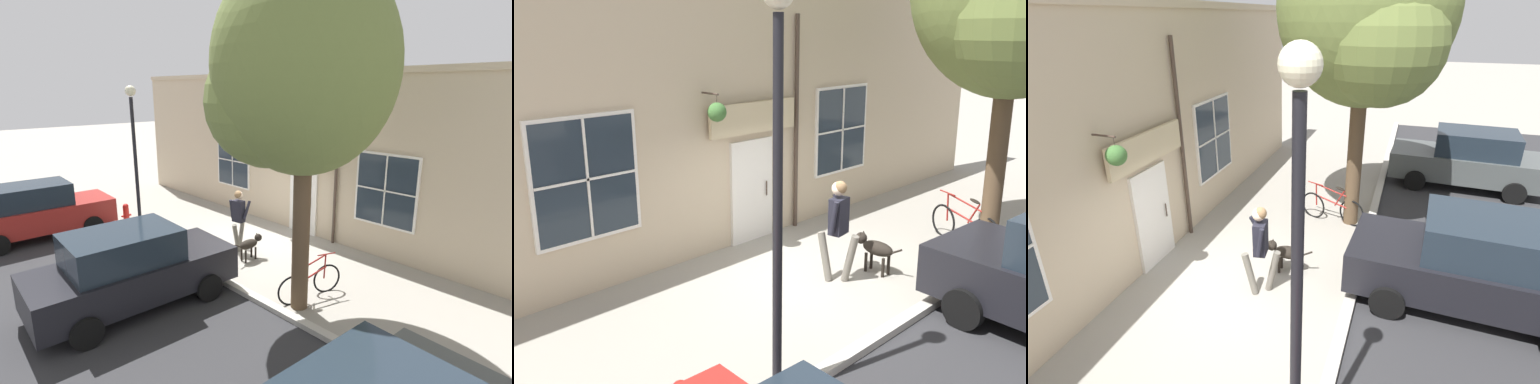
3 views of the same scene
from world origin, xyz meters
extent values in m
plane|color=gray|center=(0.00, 0.00, 0.00)|extent=(90.00, 90.00, 0.00)
cube|color=#B2ADA3|center=(2.00, 0.00, 0.06)|extent=(0.20, 28.00, 0.12)
cube|color=#C6B293|center=(-2.35, 0.00, 2.50)|extent=(0.30, 18.00, 5.00)
cube|color=white|center=(-2.18, 0.39, 1.05)|extent=(0.10, 1.10, 2.10)
cube|color=#232D38|center=(-2.15, 0.39, 1.00)|extent=(0.03, 0.90, 1.90)
cylinder|color=#47382D|center=(-2.09, 0.74, 1.05)|extent=(0.03, 0.03, 0.30)
cube|color=beige|center=(-2.08, 0.39, 2.55)|extent=(0.08, 2.20, 0.60)
cylinder|color=#47382D|center=(-2.12, 1.66, 2.25)|extent=(0.09, 0.09, 4.50)
cylinder|color=#47382D|center=(-1.96, -0.78, 3.11)|extent=(0.44, 0.04, 0.04)
cylinder|color=#47382D|center=(-1.78, -0.78, 2.93)|extent=(0.01, 0.01, 0.34)
cone|color=#2D2823|center=(-1.78, -0.78, 2.71)|extent=(0.32, 0.32, 0.18)
sphere|color=#3D6B33|center=(-1.78, -0.78, 2.80)|extent=(0.34, 0.34, 0.34)
cube|color=white|center=(-2.18, -3.13, 1.95)|extent=(0.08, 1.82, 2.02)
cube|color=#232D38|center=(-2.15, -3.13, 1.95)|extent=(0.03, 1.70, 1.90)
cube|color=white|center=(-2.13, -3.13, 1.95)|extent=(0.04, 0.04, 1.90)
cube|color=white|center=(-2.13, -3.13, 1.95)|extent=(0.04, 1.70, 0.04)
cube|color=white|center=(-2.18, 3.25, 1.95)|extent=(0.08, 1.82, 2.02)
cube|color=#232D38|center=(-2.15, 3.25, 1.95)|extent=(0.03, 1.70, 1.90)
cube|color=white|center=(-2.13, 3.25, 1.95)|extent=(0.04, 0.04, 1.90)
cube|color=white|center=(-2.13, 3.25, 1.95)|extent=(0.04, 1.70, 0.04)
cylinder|color=#6B665B|center=(0.15, -0.04, 0.43)|extent=(0.32, 0.17, 0.87)
cylinder|color=#6B665B|center=(0.52, 0.17, 0.43)|extent=(0.32, 0.17, 0.87)
cube|color=black|center=(0.33, 0.07, 1.18)|extent=(0.27, 0.37, 0.63)
sphere|color=beige|center=(0.31, 0.06, 1.66)|extent=(0.24, 0.24, 0.24)
sphere|color=brown|center=(0.34, 0.07, 1.68)|extent=(0.23, 0.23, 0.23)
cylinder|color=black|center=(0.41, -0.16, 1.22)|extent=(0.17, 0.11, 0.57)
cylinder|color=black|center=(0.20, 0.28, 1.24)|extent=(0.34, 0.13, 0.52)
ellipsoid|color=black|center=(0.64, 0.83, 0.47)|extent=(0.61, 0.28, 0.26)
cylinder|color=black|center=(0.45, 0.74, 0.18)|extent=(0.06, 0.06, 0.35)
cylinder|color=black|center=(0.45, 0.91, 0.18)|extent=(0.06, 0.06, 0.35)
cylinder|color=black|center=(0.82, 0.74, 0.18)|extent=(0.06, 0.06, 0.35)
cylinder|color=black|center=(0.82, 0.91, 0.18)|extent=(0.06, 0.06, 0.35)
sphere|color=black|center=(0.27, 0.83, 0.57)|extent=(0.21, 0.21, 0.21)
cone|color=black|center=(0.16, 0.83, 0.55)|extent=(0.10, 0.09, 0.09)
cone|color=black|center=(0.28, 0.78, 0.66)|extent=(0.06, 0.06, 0.07)
cone|color=black|center=(0.28, 0.88, 0.66)|extent=(0.06, 0.06, 0.07)
cylinder|color=black|center=(1.02, 0.83, 0.52)|extent=(0.21, 0.04, 0.14)
cylinder|color=brown|center=(1.48, 3.40, 1.85)|extent=(0.37, 0.37, 3.71)
sphere|color=olive|center=(1.94, 2.89, 4.36)|extent=(2.56, 2.56, 2.56)
torus|color=black|center=(0.50, 3.40, 0.33)|extent=(0.67, 0.30, 0.70)
torus|color=black|center=(1.53, 3.23, 0.33)|extent=(0.67, 0.30, 0.70)
cylinder|color=maroon|center=(1.02, 3.31, 0.53)|extent=(0.97, 0.19, 0.26)
cylinder|color=maroon|center=(1.20, 3.29, 0.67)|extent=(0.26, 0.08, 0.46)
cylinder|color=maroon|center=(0.97, 3.32, 0.85)|extent=(0.81, 0.16, 0.22)
cylinder|color=maroon|center=(0.58, 3.38, 0.65)|extent=(0.07, 0.05, 0.58)
cylinder|color=maroon|center=(0.55, 3.39, 0.95)|extent=(0.44, 0.20, 0.03)
ellipsoid|color=black|center=(1.20, 3.29, 0.93)|extent=(0.26, 0.14, 0.11)
cylinder|color=black|center=(2.65, 0.08, 0.31)|extent=(0.63, 0.21, 0.62)
cylinder|color=black|center=(2.74, 1.84, 0.31)|extent=(0.63, 0.21, 0.62)
cylinder|color=black|center=(1.89, -3.00, 2.19)|extent=(0.11, 0.11, 4.38)
camera|label=1|loc=(7.52, 8.45, 4.61)|focal=28.00mm
camera|label=2|loc=(5.97, -7.16, 4.23)|focal=40.00mm
camera|label=3|loc=(2.66, -5.74, 4.86)|focal=28.00mm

